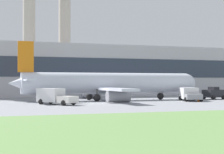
# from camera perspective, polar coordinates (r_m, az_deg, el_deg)

# --- Properties ---
(ground_plane) EXTENTS (400.00, 400.00, 0.00)m
(ground_plane) POSITION_cam_1_polar(r_m,az_deg,el_deg) (52.87, -1.53, -3.93)
(ground_plane) COLOR gray
(terminal_building) EXTENTS (85.89, 13.87, 22.61)m
(terminal_building) POSITION_cam_1_polar(r_m,az_deg,el_deg) (79.78, -7.97, 1.11)
(terminal_building) COLOR #B2B2B7
(terminal_building) RESTS_ON ground_plane
(smokestack_left) EXTENTS (3.86, 3.86, 45.96)m
(smokestack_left) POSITION_cam_1_polar(r_m,az_deg,el_deg) (106.37, -12.52, 10.22)
(smokestack_left) COLOR #B2A899
(smokestack_left) RESTS_ON ground_plane
(smokestack_right) EXTENTS (3.86, 3.86, 37.74)m
(smokestack_right) POSITION_cam_1_polar(r_m,az_deg,el_deg) (107.88, -7.23, 7.84)
(smokestack_right) COLOR #B2A899
(smokestack_right) RESTS_ON ground_plane
(airplane) EXTENTS (30.83, 25.28, 8.95)m
(airplane) POSITION_cam_1_polar(r_m,az_deg,el_deg) (59.09, -0.79, -1.07)
(airplane) COLOR silver
(airplane) RESTS_ON ground_plane
(pushback_tug) EXTENTS (3.71, 3.15, 2.09)m
(pushback_tug) POSITION_cam_1_polar(r_m,az_deg,el_deg) (65.70, 15.22, -2.45)
(pushback_tug) COLOR #232328
(pushback_tug) RESTS_ON ground_plane
(baggage_truck) EXTENTS (4.05, 6.25, 2.03)m
(baggage_truck) POSITION_cam_1_polar(r_m,az_deg,el_deg) (59.34, 11.77, -2.58)
(baggage_truck) COLOR gray
(baggage_truck) RESTS_ON ground_plane
(fuel_truck) EXTENTS (4.75, 6.19, 2.09)m
(fuel_truck) POSITION_cam_1_polar(r_m,az_deg,el_deg) (49.03, -8.77, -2.95)
(fuel_truck) COLOR white
(fuel_truck) RESTS_ON ground_plane
(traffic_cone_near_nose) EXTENTS (0.59, 0.59, 0.61)m
(traffic_cone_near_nose) POSITION_cam_1_polar(r_m,az_deg,el_deg) (58.01, 11.17, -3.35)
(traffic_cone_near_nose) COLOR black
(traffic_cone_near_nose) RESTS_ON ground_plane
(traffic_cone_wingtip) EXTENTS (0.54, 0.54, 0.57)m
(traffic_cone_wingtip) POSITION_cam_1_polar(r_m,az_deg,el_deg) (56.71, 13.03, -3.43)
(traffic_cone_wingtip) COLOR black
(traffic_cone_wingtip) RESTS_ON ground_plane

